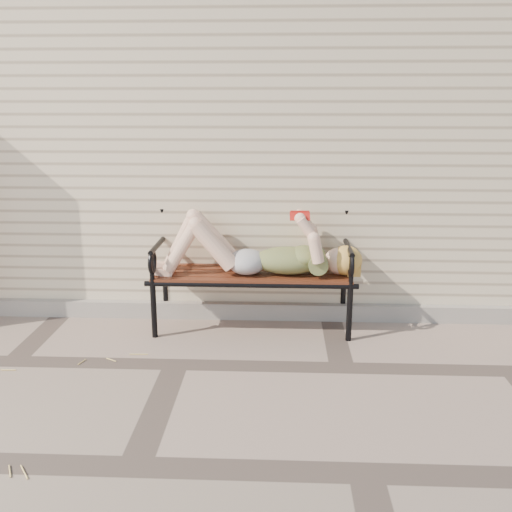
{
  "coord_description": "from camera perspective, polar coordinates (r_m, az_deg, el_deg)",
  "views": [
    {
      "loc": [
        0.78,
        -3.91,
        1.92
      ],
      "look_at": [
        0.58,
        0.53,
        0.71
      ],
      "focal_mm": 40.0,
      "sensor_mm": 36.0,
      "label": 1
    }
  ],
  "objects": [
    {
      "name": "ground",
      "position": [
        4.42,
        -8.01,
        -10.69
      ],
      "size": [
        80.0,
        80.0,
        0.0
      ],
      "primitive_type": "plane",
      "color": "gray",
      "rests_on": "ground"
    },
    {
      "name": "garden_bench",
      "position": [
        4.95,
        -0.31,
        0.55
      ],
      "size": [
        1.84,
        0.73,
        1.19
      ],
      "color": "black",
      "rests_on": "ground"
    },
    {
      "name": "reading_woman",
      "position": [
        4.79,
        -0.21,
        0.57
      ],
      "size": [
        1.74,
        0.39,
        0.55
      ],
      "color": "#0A3B48",
      "rests_on": "ground"
    },
    {
      "name": "house_wall",
      "position": [
        6.96,
        -3.98,
        11.71
      ],
      "size": [
        8.0,
        4.0,
        3.0
      ],
      "primitive_type": "cube",
      "color": "beige",
      "rests_on": "ground"
    },
    {
      "name": "foundation_strip",
      "position": [
        5.27,
        -6.16,
        -5.37
      ],
      "size": [
        8.0,
        0.1,
        0.15
      ],
      "primitive_type": "cube",
      "color": "gray",
      "rests_on": "ground"
    }
  ]
}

